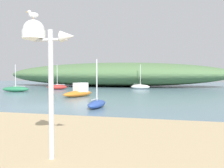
# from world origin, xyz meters

# --- Properties ---
(ground_plane) EXTENTS (120.00, 120.00, 0.00)m
(ground_plane) POSITION_xyz_m (0.00, 0.00, 0.00)
(ground_plane) COLOR slate
(distant_hill) EXTENTS (43.30, 14.28, 4.49)m
(distant_hill) POSITION_xyz_m (-2.21, 28.62, 2.24)
(distant_hill) COLOR #517547
(distant_hill) RESTS_ON ground
(mast_structure) EXTENTS (1.27, 0.53, 3.21)m
(mast_structure) POSITION_xyz_m (5.02, -8.84, 2.86)
(mast_structure) COLOR silver
(mast_structure) RESTS_ON beach_sand
(seagull_on_radar) EXTENTS (0.28, 0.21, 0.21)m
(seagull_on_radar) POSITION_xyz_m (4.85, -8.85, 3.54)
(seagull_on_radar) COLOR orange
(seagull_on_radar) RESTS_ON mast_structure
(sailboat_far_right) EXTENTS (3.03, 2.25, 3.68)m
(sailboat_far_right) POSITION_xyz_m (-7.87, 16.83, 0.36)
(sailboat_far_right) COLOR #B72D28
(sailboat_far_right) RESTS_ON ground
(sailboat_centre_water) EXTENTS (3.56, 1.89, 3.48)m
(sailboat_centre_water) POSITION_xyz_m (-10.77, 11.25, 0.35)
(sailboat_centre_water) COLOR #287A4C
(sailboat_centre_water) RESTS_ON ground
(sailboat_far_left) EXTENTS (0.97, 2.45, 3.16)m
(sailboat_far_left) POSITION_xyz_m (3.46, 0.39, 0.28)
(sailboat_far_left) COLOR #2D4C9E
(sailboat_far_left) RESTS_ON ground
(motorboat_off_point) EXTENTS (2.42, 3.93, 1.38)m
(motorboat_off_point) POSITION_xyz_m (-0.57, 7.25, 0.49)
(motorboat_off_point) COLOR orange
(motorboat_off_point) RESTS_ON ground
(sailboat_mid_channel) EXTENTS (2.92, 1.16, 3.77)m
(sailboat_mid_channel) POSITION_xyz_m (3.95, 20.82, 0.36)
(sailboat_mid_channel) COLOR white
(sailboat_mid_channel) RESTS_ON ground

